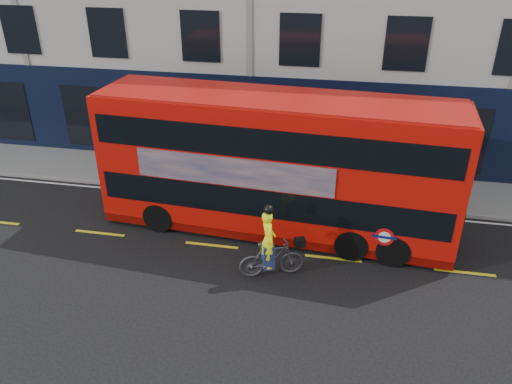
# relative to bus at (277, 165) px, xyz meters

# --- Properties ---
(ground) EXTENTS (120.00, 120.00, 0.00)m
(ground) POSITION_rel_bus_xyz_m (-1.91, -3.00, -2.42)
(ground) COLOR black
(ground) RESTS_ON ground
(pavement) EXTENTS (60.00, 3.00, 0.12)m
(pavement) POSITION_rel_bus_xyz_m (-1.91, 3.50, -2.36)
(pavement) COLOR gray
(pavement) RESTS_ON ground
(kerb) EXTENTS (60.00, 0.12, 0.13)m
(kerb) POSITION_rel_bus_xyz_m (-1.91, 2.00, -2.36)
(kerb) COLOR gray
(kerb) RESTS_ON ground
(road_edge_line) EXTENTS (58.00, 0.10, 0.01)m
(road_edge_line) POSITION_rel_bus_xyz_m (-1.91, 1.70, -2.42)
(road_edge_line) COLOR silver
(road_edge_line) RESTS_ON ground
(lane_dashes) EXTENTS (58.00, 0.12, 0.01)m
(lane_dashes) POSITION_rel_bus_xyz_m (-1.91, -1.50, -2.42)
(lane_dashes) COLOR yellow
(lane_dashes) RESTS_ON ground
(bus) EXTENTS (11.88, 3.50, 4.73)m
(bus) POSITION_rel_bus_xyz_m (0.00, 0.00, 0.00)
(bus) COLOR red
(bus) RESTS_ON ground
(cyclist) EXTENTS (2.05, 1.20, 2.44)m
(cyclist) POSITION_rel_bus_xyz_m (0.26, -2.73, -1.61)
(cyclist) COLOR #484A4D
(cyclist) RESTS_ON ground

